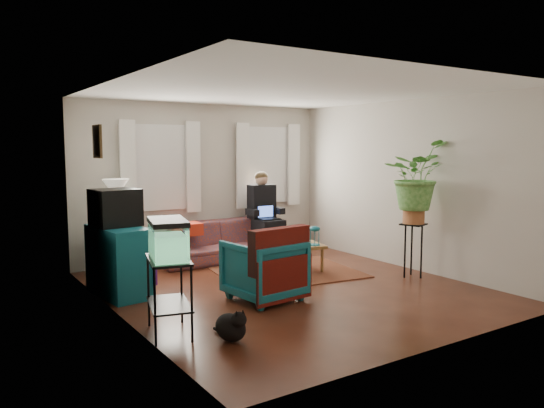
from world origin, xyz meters
TOP-DOWN VIEW (x-y plane):
  - floor at (0.00, 0.00)m, footprint 4.50×5.00m
  - ceiling at (0.00, 0.00)m, footprint 4.50×5.00m
  - wall_back at (0.00, 2.50)m, footprint 4.50×0.01m
  - wall_front at (0.00, -2.50)m, footprint 4.50×0.01m
  - wall_left at (-2.25, 0.00)m, footprint 0.01×5.00m
  - wall_right at (2.25, 0.00)m, footprint 0.01×5.00m
  - window_left at (-0.80, 2.48)m, footprint 1.08×0.04m
  - window_right at (1.25, 2.48)m, footprint 1.08×0.04m
  - curtains_left at (-0.80, 2.40)m, footprint 1.36×0.06m
  - curtains_right at (1.25, 2.40)m, footprint 1.36×0.06m
  - picture_frame at (-2.21, 0.85)m, footprint 0.04×0.32m
  - area_rug at (0.49, 0.72)m, footprint 2.19×1.85m
  - sofa at (0.11, 2.05)m, footprint 2.26×0.97m
  - seated_person at (0.91, 2.02)m, footprint 0.58×0.71m
  - side_table at (-1.65, 2.07)m, footprint 0.54×0.54m
  - table_lamp at (-1.65, 2.07)m, footprint 0.41×0.41m
  - dresser at (-1.99, 0.92)m, footprint 0.61×1.03m
  - crt_tv at (-1.98, 1.02)m, footprint 0.60×0.55m
  - aquarium_stand at (-2.00, -0.76)m, footprint 0.55×0.77m
  - aquarium at (-2.00, -0.76)m, footprint 0.49×0.70m
  - black_cat at (-1.59, -1.29)m, footprint 0.26×0.40m
  - armchair at (-0.54, -0.25)m, footprint 0.89×0.84m
  - serape_throw at (-0.51, -0.57)m, footprint 0.85×0.28m
  - coffee_table at (0.53, 0.73)m, footprint 1.10×0.75m
  - cup_a at (0.29, 0.69)m, footprint 0.14×0.14m
  - cup_b at (0.54, 0.55)m, footprint 0.11×0.11m
  - bowl at (0.82, 0.76)m, footprint 0.24×0.24m
  - snack_tray at (0.29, 0.92)m, footprint 0.37×0.37m
  - birdcage at (0.84, 0.52)m, footprint 0.20×0.20m
  - plant_stand at (1.86, -0.48)m, footprint 0.42×0.42m
  - potted_plant at (1.86, -0.48)m, footprint 1.10×1.02m

SIDE VIEW (x-z plane):
  - floor at x=0.00m, z-range -0.01..0.01m
  - area_rug at x=0.49m, z-range 0.00..0.01m
  - black_cat at x=-1.59m, z-range 0.00..0.34m
  - coffee_table at x=0.53m, z-range 0.00..0.42m
  - side_table at x=-1.65m, z-range 0.00..0.74m
  - aquarium_stand at x=-2.00m, z-range 0.00..0.78m
  - plant_stand at x=1.86m, z-range 0.00..0.79m
  - armchair at x=-0.54m, z-range 0.00..0.83m
  - sofa at x=0.11m, z-range 0.00..0.87m
  - snack_tray at x=0.29m, z-range 0.42..0.45m
  - dresser at x=-1.99m, z-range 0.00..0.88m
  - bowl at x=0.82m, z-range 0.42..0.47m
  - cup_b at x=0.54m, z-range 0.42..0.50m
  - cup_a at x=0.29m, z-range 0.42..0.51m
  - birdcage at x=0.84m, z-range 0.42..0.71m
  - serape_throw at x=-0.51m, z-range 0.25..0.93m
  - seated_person at x=0.91m, z-range 0.00..1.33m
  - aquarium at x=-2.00m, z-range 0.78..1.18m
  - table_lamp at x=-1.65m, z-range 0.72..1.40m
  - crt_tv at x=-1.98m, z-range 0.88..1.35m
  - wall_back at x=0.00m, z-range 0.00..2.60m
  - wall_front at x=0.00m, z-range 0.00..2.60m
  - wall_left at x=-2.25m, z-range 0.00..2.60m
  - wall_right at x=2.25m, z-range 0.00..2.60m
  - potted_plant at x=1.86m, z-range 0.83..1.83m
  - curtains_left at x=-0.80m, z-range 0.80..2.30m
  - curtains_right at x=1.25m, z-range 0.80..2.30m
  - window_left at x=-0.80m, z-range 0.86..2.24m
  - window_right at x=1.25m, z-range 0.86..2.24m
  - picture_frame at x=-2.21m, z-range 1.75..2.15m
  - ceiling at x=0.00m, z-range 2.60..2.60m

